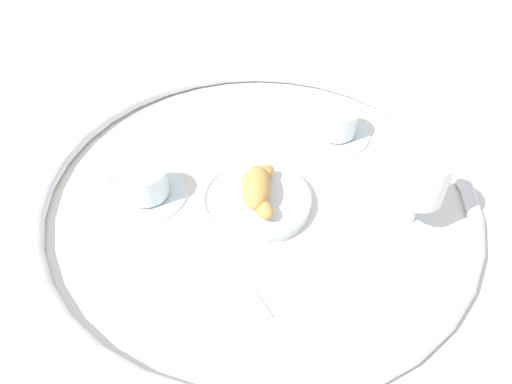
# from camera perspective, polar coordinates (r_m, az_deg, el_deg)

# --- Properties ---
(ground_plane) EXTENTS (2.20, 2.20, 0.00)m
(ground_plane) POSITION_cam_1_polar(r_m,az_deg,el_deg) (0.86, 0.07, -0.28)
(ground_plane) COLOR silver
(table_chrome_rim) EXTENTS (0.77, 0.77, 0.02)m
(table_chrome_rim) POSITION_cam_1_polar(r_m,az_deg,el_deg) (0.85, 0.07, 0.29)
(table_chrome_rim) COLOR silver
(table_chrome_rim) RESTS_ON ground_plane
(pastry_plate) EXTENTS (0.19, 0.19, 0.02)m
(pastry_plate) POSITION_cam_1_polar(r_m,az_deg,el_deg) (0.83, 0.00, -0.91)
(pastry_plate) COLOR silver
(pastry_plate) RESTS_ON ground_plane
(croissant_large) EXTENTS (0.13, 0.10, 0.04)m
(croissant_large) POSITION_cam_1_polar(r_m,az_deg,el_deg) (0.81, 0.22, 0.50)
(croissant_large) COLOR #D6994C
(croissant_large) RESTS_ON pastry_plate
(coffee_cup_near) EXTENTS (0.14, 0.14, 0.06)m
(coffee_cup_near) POSITION_cam_1_polar(r_m,az_deg,el_deg) (0.98, 9.46, 7.85)
(coffee_cup_near) COLOR silver
(coffee_cup_near) RESTS_ON ground_plane
(coffee_cup_far) EXTENTS (0.14, 0.14, 0.06)m
(coffee_cup_far) POSITION_cam_1_polar(r_m,az_deg,el_deg) (0.86, -12.93, 0.75)
(coffee_cup_far) COLOR silver
(coffee_cup_far) RESTS_ON ground_plane
(juice_glass_left) EXTENTS (0.08, 0.08, 0.14)m
(juice_glass_left) POSITION_cam_1_polar(r_m,az_deg,el_deg) (0.79, 19.15, 1.21)
(juice_glass_left) COLOR white
(juice_glass_left) RESTS_ON ground_plane
(sugar_packet) EXTENTS (0.05, 0.04, 0.01)m
(sugar_packet) POSITION_cam_1_polar(r_m,az_deg,el_deg) (0.71, -0.37, -13.50)
(sugar_packet) COLOR white
(sugar_packet) RESTS_ON ground_plane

